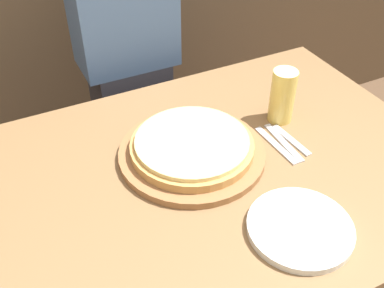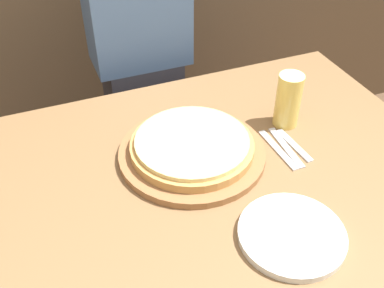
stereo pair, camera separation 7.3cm
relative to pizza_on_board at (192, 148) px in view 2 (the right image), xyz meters
The scene contains 8 objects.
dining_table 0.41m from the pizza_on_board, 85.68° to the right, with size 1.27×0.88×0.75m.
pizza_on_board is the anchor object (origin of this frame).
beer_glass 0.31m from the pizza_on_board, ahead, with size 0.07×0.07×0.16m.
dinner_plate 0.35m from the pizza_on_board, 73.20° to the right, with size 0.23×0.23×0.02m.
fork 0.23m from the pizza_on_board, 16.21° to the right, with size 0.02×0.17×0.00m.
dinner_knife 0.26m from the pizza_on_board, 14.63° to the right, with size 0.03×0.17×0.00m.
spoon 0.28m from the pizza_on_board, 13.34° to the right, with size 0.03×0.15×0.00m.
diner_person 0.59m from the pizza_on_board, 86.92° to the left, with size 0.33×0.20×1.33m.
Camera 2 is at (-0.34, -0.76, 1.53)m, focal length 42.00 mm.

